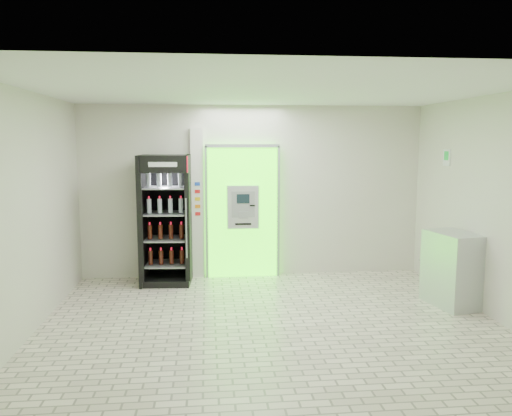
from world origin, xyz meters
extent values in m
plane|color=beige|center=(0.00, 0.00, 0.00)|extent=(6.00, 6.00, 0.00)
plane|color=beige|center=(0.00, 2.50, 1.50)|extent=(6.00, 0.00, 6.00)
plane|color=beige|center=(0.00, -2.50, 1.50)|extent=(6.00, 0.00, 6.00)
plane|color=beige|center=(-3.00, 0.00, 1.50)|extent=(0.00, 5.00, 5.00)
plane|color=beige|center=(3.00, 0.00, 1.50)|extent=(0.00, 5.00, 5.00)
plane|color=white|center=(0.00, 0.00, 3.00)|extent=(6.00, 6.00, 0.00)
cube|color=#36FF0B|center=(-0.20, 2.43, 1.15)|extent=(1.20, 0.12, 2.30)
cube|color=gray|center=(-0.20, 2.36, 2.30)|extent=(1.28, 0.04, 0.06)
cube|color=gray|center=(-0.83, 2.36, 1.15)|extent=(0.04, 0.04, 2.30)
cube|color=gray|center=(0.43, 2.36, 1.15)|extent=(0.04, 0.04, 2.30)
cube|color=black|center=(-0.10, 2.38, 0.50)|extent=(0.62, 0.01, 0.67)
cube|color=black|center=(-0.54, 2.38, 1.98)|extent=(0.22, 0.01, 0.18)
cube|color=#B8BBC1|center=(-0.20, 2.32, 1.25)|extent=(0.55, 0.12, 0.75)
cube|color=black|center=(-0.20, 2.25, 1.40)|extent=(0.22, 0.01, 0.16)
cube|color=gray|center=(-0.20, 2.25, 1.12)|extent=(0.16, 0.01, 0.12)
cube|color=black|center=(-0.04, 2.25, 1.28)|extent=(0.09, 0.01, 0.02)
cube|color=black|center=(-0.20, 2.25, 0.96)|extent=(0.28, 0.01, 0.03)
cube|color=silver|center=(-0.98, 2.45, 1.30)|extent=(0.22, 0.10, 2.60)
cube|color=#193FB2|center=(-0.98, 2.40, 1.65)|extent=(0.09, 0.01, 0.06)
cube|color=red|center=(-0.98, 2.40, 1.52)|extent=(0.09, 0.01, 0.06)
cube|color=yellow|center=(-0.98, 2.40, 1.39)|extent=(0.09, 0.01, 0.06)
cube|color=orange|center=(-0.98, 2.40, 1.26)|extent=(0.09, 0.01, 0.06)
cube|color=red|center=(-0.98, 2.40, 1.13)|extent=(0.09, 0.01, 0.06)
cube|color=black|center=(-1.51, 2.12, 1.08)|extent=(0.85, 0.78, 2.16)
cube|color=black|center=(-1.51, 2.46, 1.08)|extent=(0.81, 0.11, 2.16)
cube|color=red|center=(-1.51, 1.76, 2.02)|extent=(0.79, 0.06, 0.26)
cube|color=white|center=(-1.51, 1.76, 2.02)|extent=(0.45, 0.03, 0.08)
cube|color=black|center=(-1.51, 2.12, 0.05)|extent=(0.85, 0.78, 0.11)
cylinder|color=gray|center=(-1.16, 1.74, 0.99)|extent=(0.03, 0.03, 0.97)
cube|color=gray|center=(-1.51, 2.12, 0.32)|extent=(0.72, 0.67, 0.02)
cube|color=gray|center=(-1.51, 2.12, 0.75)|extent=(0.72, 0.67, 0.02)
cube|color=gray|center=(-1.51, 2.12, 1.19)|extent=(0.72, 0.67, 0.02)
cube|color=gray|center=(-1.51, 2.12, 1.62)|extent=(0.72, 0.67, 0.02)
cube|color=#B8BBC1|center=(2.72, 0.52, 0.54)|extent=(0.68, 0.90, 1.08)
cube|color=gray|center=(2.45, 0.52, 0.59)|extent=(0.16, 0.78, 0.01)
cube|color=white|center=(2.99, 1.40, 2.12)|extent=(0.02, 0.22, 0.26)
cube|color=#0D982A|center=(2.98, 1.40, 2.15)|extent=(0.00, 0.14, 0.14)
camera|label=1|loc=(-0.82, -6.21, 2.37)|focal=35.00mm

